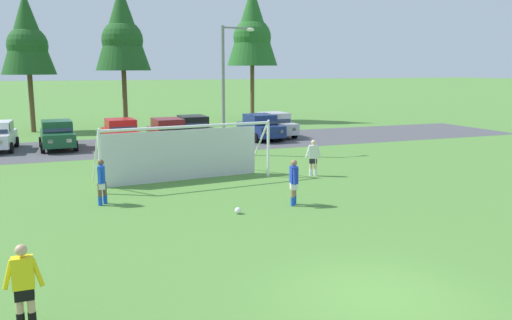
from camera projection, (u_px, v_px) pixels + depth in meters
ground_plane at (196, 171)px, 24.96m from camera, size 400.00×400.00×0.00m
parking_lot_strip at (158, 145)px, 33.38m from camera, size 52.00×8.40×0.01m
soccer_ball at (238, 211)px, 17.53m from camera, size 0.22×0.22×0.22m
soccer_goal at (184, 151)px, 22.43m from camera, size 7.57×2.65×2.57m
referee at (24, 287)px, 9.67m from camera, size 0.73×0.24×1.64m
player_striker_near at (313, 158)px, 23.60m from camera, size 0.67×0.44×1.64m
player_midfield_center at (294, 182)px, 18.52m from camera, size 0.32×0.71×1.64m
player_defender_far at (102, 182)px, 18.59m from camera, size 0.34×0.73×1.64m
parked_car_slot_center_left at (57, 135)px, 31.45m from camera, size 2.17×4.27×1.72m
parked_car_slot_center at (121, 133)px, 32.37m from camera, size 2.18×4.28×1.72m
parked_car_slot_center_right at (168, 132)px, 32.63m from camera, size 2.20×4.28×1.72m
parked_car_slot_right at (193, 129)px, 34.51m from camera, size 2.04×4.20×1.72m
parked_car_slot_far_right at (260, 127)px, 35.62m from camera, size 2.19×4.28×1.72m
parked_car_slot_end at (275, 125)px, 37.07m from camera, size 2.08×4.22×1.72m
tree_left_edge at (27, 36)px, 38.81m from camera, size 3.90×3.90×10.41m
tree_mid_left at (122, 30)px, 40.01m from camera, size 4.17×4.17×11.13m
tree_center_back at (252, 28)px, 46.84m from camera, size 4.54×4.54×12.10m
street_lamp at (226, 89)px, 29.07m from camera, size 2.00×0.32×7.09m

